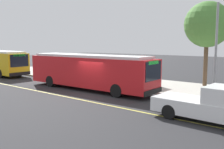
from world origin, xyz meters
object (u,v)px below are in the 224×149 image
transit_bus_main (89,71)px  pickup_truck (212,105)px  waiting_bench (139,78)px  route_sign_post (143,67)px

transit_bus_main → pickup_truck: bearing=-13.1°
waiting_bench → transit_bus_main: bearing=-111.8°
pickup_truck → route_sign_post: bearing=144.8°
waiting_bench → route_sign_post: size_ratio=0.57×
transit_bus_main → route_sign_post: size_ratio=4.39×
transit_bus_main → waiting_bench: (1.89, 4.72, -0.99)m
pickup_truck → waiting_bench: size_ratio=3.40×
transit_bus_main → pickup_truck: (10.99, -2.57, -0.76)m
transit_bus_main → waiting_bench: bearing=68.2°
transit_bus_main → pickup_truck: 11.32m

